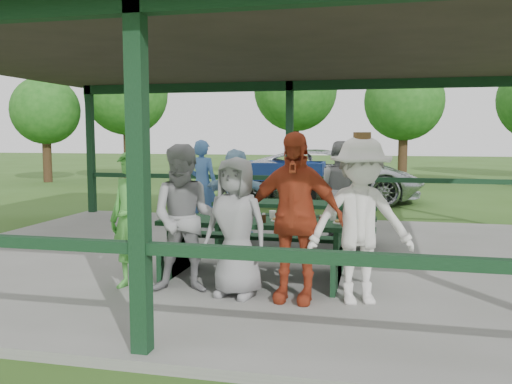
% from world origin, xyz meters
% --- Properties ---
extents(ground, '(90.00, 90.00, 0.00)m').
position_xyz_m(ground, '(0.00, 0.00, 0.00)').
color(ground, '#2F4F18').
rests_on(ground, ground).
extents(concrete_slab, '(10.00, 8.00, 0.10)m').
position_xyz_m(concrete_slab, '(0.00, 0.00, 0.05)').
color(concrete_slab, slate).
rests_on(concrete_slab, ground).
extents(pavilion_structure, '(10.60, 8.60, 3.24)m').
position_xyz_m(pavilion_structure, '(0.00, 0.00, 3.17)').
color(pavilion_structure, black).
rests_on(pavilion_structure, concrete_slab).
extents(picnic_table_near, '(2.47, 1.39, 0.75)m').
position_xyz_m(picnic_table_near, '(0.39, -1.20, 0.57)').
color(picnic_table_near, black).
rests_on(picnic_table_near, concrete_slab).
extents(picnic_table_far, '(2.63, 1.39, 0.75)m').
position_xyz_m(picnic_table_far, '(0.59, 0.80, 0.58)').
color(picnic_table_far, black).
rests_on(picnic_table_far, concrete_slab).
extents(table_setting, '(2.48, 0.45, 0.10)m').
position_xyz_m(table_setting, '(0.46, -1.16, 0.88)').
color(table_setting, white).
rests_on(table_setting, picnic_table_near).
extents(contestant_green, '(0.69, 0.55, 1.66)m').
position_xyz_m(contestant_green, '(-0.93, -2.06, 0.93)').
color(contestant_green, green).
rests_on(contestant_green, concrete_slab).
extents(contestant_grey_left, '(0.96, 0.81, 1.74)m').
position_xyz_m(contestant_grey_left, '(-0.25, -2.03, 0.97)').
color(contestant_grey_left, gray).
rests_on(contestant_grey_left, concrete_slab).
extents(contestant_grey_mid, '(0.86, 0.65, 1.60)m').
position_xyz_m(contestant_grey_mid, '(0.36, -2.06, 0.90)').
color(contestant_grey_mid, gray).
rests_on(contestant_grey_mid, concrete_slab).
extents(contestant_red, '(1.14, 0.56, 1.88)m').
position_xyz_m(contestant_red, '(1.02, -2.08, 1.04)').
color(contestant_red, '#A2381D').
rests_on(contestant_red, concrete_slab).
extents(contestant_white_fedora, '(1.32, 0.99, 1.87)m').
position_xyz_m(contestant_white_fedora, '(1.75, -2.00, 1.01)').
color(contestant_white_fedora, silver).
rests_on(contestant_white_fedora, concrete_slab).
extents(spectator_lblue, '(1.55, 0.90, 1.59)m').
position_xyz_m(spectator_lblue, '(-0.66, 1.76, 0.90)').
color(spectator_lblue, '#87B2D0').
rests_on(spectator_lblue, concrete_slab).
extents(spectator_blue, '(0.69, 0.50, 1.75)m').
position_xyz_m(spectator_blue, '(-1.50, 2.27, 0.98)').
color(spectator_blue, '#3D66A0').
rests_on(spectator_blue, concrete_slab).
extents(spectator_grey, '(1.01, 0.89, 1.74)m').
position_xyz_m(spectator_grey, '(1.24, 1.63, 0.97)').
color(spectator_grey, gray).
rests_on(spectator_grey, concrete_slab).
extents(pickup_truck, '(5.64, 2.88, 1.52)m').
position_xyz_m(pickup_truck, '(0.43, 8.01, 0.76)').
color(pickup_truck, silver).
rests_on(pickup_truck, ground).
extents(farm_trailer, '(3.70, 1.70, 1.29)m').
position_xyz_m(farm_trailer, '(-0.93, 6.94, 0.64)').
color(farm_trailer, navy).
rests_on(farm_trailer, ground).
extents(tree_far_left, '(3.45, 3.45, 5.39)m').
position_xyz_m(tree_far_left, '(-8.48, 13.21, 3.64)').
color(tree_far_left, '#322214').
rests_on(tree_far_left, ground).
extents(tree_left, '(3.74, 3.74, 5.85)m').
position_xyz_m(tree_left, '(-1.87, 16.63, 3.96)').
color(tree_left, '#322214').
rests_on(tree_left, ground).
extents(tree_mid, '(3.07, 3.07, 4.80)m').
position_xyz_m(tree_mid, '(2.79, 14.10, 3.24)').
color(tree_mid, '#322214').
rests_on(tree_mid, ground).
extents(tree_edge_left, '(2.78, 2.78, 4.35)m').
position_xyz_m(tree_edge_left, '(-11.53, 12.01, 2.93)').
color(tree_edge_left, '#322214').
rests_on(tree_edge_left, ground).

